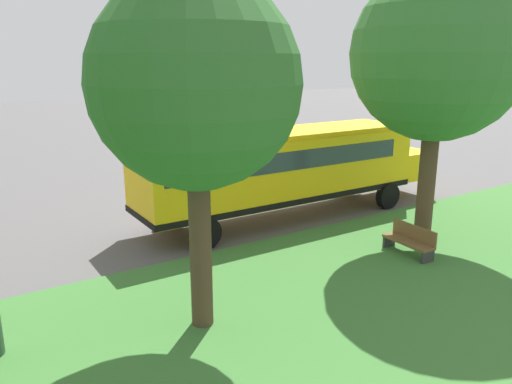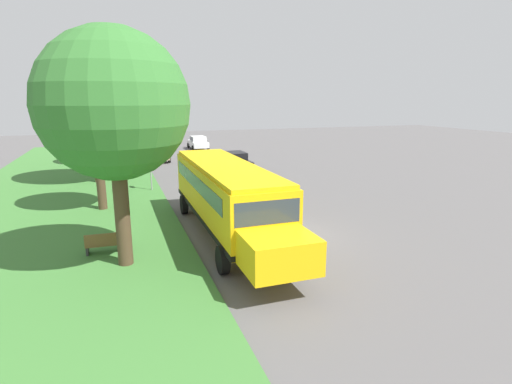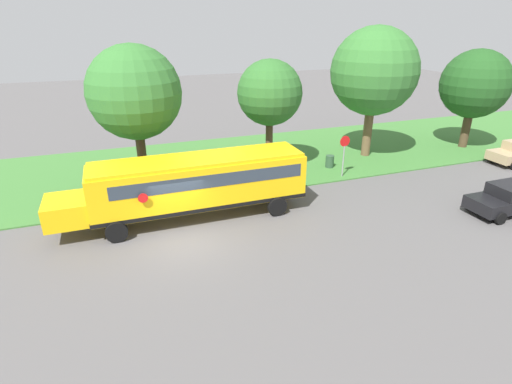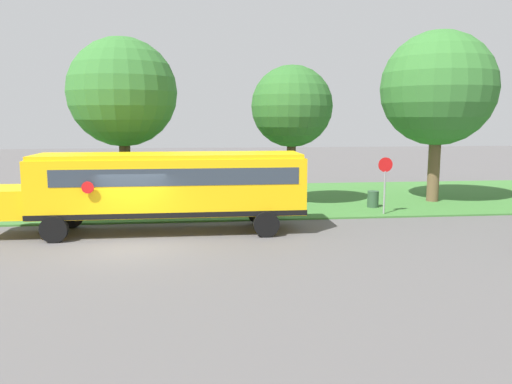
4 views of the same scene
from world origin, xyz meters
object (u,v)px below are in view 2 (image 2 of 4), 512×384
(car_white_furthest, at_px, (198,142))
(oak_tree_beside_bus, at_px, (109,103))
(car_tan_middle, at_px, (157,152))
(oak_tree_across_road, at_px, (105,110))
(car_black_nearest, at_px, (235,160))
(school_bus, at_px, (227,193))
(oak_tree_far_end, at_px, (89,98))
(trash_bin, at_px, (123,186))
(oak_tree_roadside_mid, at_px, (92,115))
(stop_sign, at_px, (150,165))
(park_bench, at_px, (107,243))

(car_white_furthest, bearing_deg, oak_tree_beside_bus, -106.15)
(car_tan_middle, distance_m, oak_tree_across_road, 6.09)
(car_black_nearest, xyz_separation_m, oak_tree_beside_bus, (-9.57, -17.51, 4.93))
(school_bus, height_order, car_black_nearest, school_bus)
(oak_tree_far_end, xyz_separation_m, trash_bin, (1.69, -3.94, -5.53))
(car_black_nearest, distance_m, oak_tree_far_end, 12.12)
(oak_tree_beside_bus, distance_m, oak_tree_across_road, 24.50)
(car_tan_middle, relative_size, oak_tree_far_end, 0.48)
(car_tan_middle, bearing_deg, school_bus, -88.63)
(car_black_nearest, bearing_deg, oak_tree_roadside_mid, -138.24)
(school_bus, relative_size, oak_tree_beside_bus, 1.50)
(car_white_furthest, relative_size, stop_sign, 1.61)
(car_white_furthest, bearing_deg, car_tan_middle, -125.73)
(stop_sign, bearing_deg, oak_tree_roadside_mid, -128.55)
(oak_tree_roadside_mid, bearing_deg, oak_tree_beside_bus, -83.58)
(car_black_nearest, relative_size, car_tan_middle, 1.00)
(car_tan_middle, xyz_separation_m, trash_bin, (-3.61, -13.15, -0.43))
(oak_tree_far_end, bearing_deg, oak_tree_beside_bus, -85.29)
(car_black_nearest, distance_m, oak_tree_across_road, 12.89)
(car_tan_middle, bearing_deg, oak_tree_beside_bus, -98.94)
(car_tan_middle, distance_m, stop_sign, 13.41)
(stop_sign, bearing_deg, park_bench, -103.90)
(stop_sign, relative_size, trash_bin, 3.04)
(park_bench, bearing_deg, oak_tree_across_road, 89.92)
(school_bus, xyz_separation_m, stop_sign, (-2.36, 10.02, -0.19))
(oak_tree_beside_bus, xyz_separation_m, trash_bin, (0.36, 12.13, -5.35))
(car_tan_middle, xyz_separation_m, oak_tree_across_road, (-4.43, -0.80, 4.10))
(car_black_nearest, height_order, trash_bin, car_black_nearest)
(trash_bin, bearing_deg, oak_tree_across_road, 93.81)
(car_white_furthest, relative_size, trash_bin, 4.89)
(car_white_furthest, bearing_deg, trash_bin, -113.75)
(park_bench, bearing_deg, oak_tree_beside_bus, -68.43)
(car_tan_middle, distance_m, car_white_furthest, 9.59)
(oak_tree_across_road, xyz_separation_m, park_bench, (-0.03, -23.23, -4.50))
(oak_tree_far_end, relative_size, stop_sign, 3.32)
(car_black_nearest, height_order, oak_tree_beside_bus, oak_tree_beside_bus)
(car_tan_middle, xyz_separation_m, stop_sign, (-1.80, -13.26, 0.86))
(oak_tree_beside_bus, relative_size, park_bench, 5.11)
(car_white_furthest, xyz_separation_m, oak_tree_far_end, (-10.90, -16.99, 5.10))
(park_bench, bearing_deg, car_white_furthest, 72.44)
(school_bus, bearing_deg, park_bench, -171.42)
(stop_sign, xyz_separation_m, trash_bin, (-1.81, 0.11, -1.29))
(car_black_nearest, relative_size, car_white_furthest, 1.00)
(park_bench, bearing_deg, oak_tree_far_end, 93.21)
(oak_tree_far_end, height_order, park_bench, oak_tree_far_end)
(oak_tree_far_end, bearing_deg, park_bench, -86.79)
(car_white_furthest, bearing_deg, park_bench, -107.56)
(car_tan_middle, height_order, car_white_furthest, same)
(oak_tree_roadside_mid, distance_m, park_bench, 8.33)
(car_tan_middle, relative_size, oak_tree_roadside_mid, 0.61)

